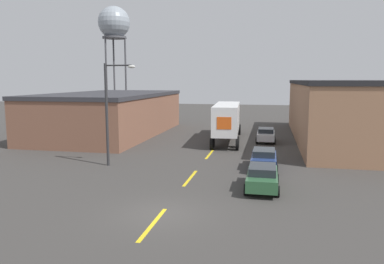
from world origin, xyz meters
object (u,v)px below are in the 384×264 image
Objects in this scene: parked_car_right_far at (266,135)px; water_tower at (114,24)px; parked_car_right_mid at (264,158)px; parked_car_right_near at (262,177)px; street_lamp at (110,107)px; semi_truck at (228,118)px.

water_tower is (-24.36, 18.93, 14.32)m from parked_car_right_far.
parked_car_right_mid and parked_car_right_near have the same top height.
street_lamp is (-11.09, -1.26, 3.61)m from parked_car_right_mid.
parked_car_right_far is at bearing -6.75° from semi_truck.
semi_truck is 0.72× the size of water_tower.
parked_car_right_mid is 5.22m from parked_car_right_near.
parked_car_right_near is 0.55× the size of street_lamp.
semi_truck is 4.28m from parked_car_right_far.
semi_truck is 17.87m from parked_car_right_near.
parked_car_right_far is 17.13m from parked_car_right_near.
water_tower reaches higher than semi_truck.
street_lamp is at bearing -130.08° from parked_car_right_far.
street_lamp is (-11.09, -13.17, 3.61)m from parked_car_right_far.
water_tower reaches higher than parked_car_right_far.
water_tower reaches higher than street_lamp.
street_lamp is at bearing -173.50° from parked_car_right_mid.
street_lamp is (13.27, -32.10, -10.71)m from water_tower.
parked_car_right_mid is 0.55× the size of street_lamp.
semi_truck is 12.86m from parked_car_right_mid.
parked_car_right_mid is 11.91m from parked_car_right_far.
parked_car_right_far is at bearing 90.00° from parked_car_right_mid.
water_tower is at bearing 124.04° from parked_car_right_near.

